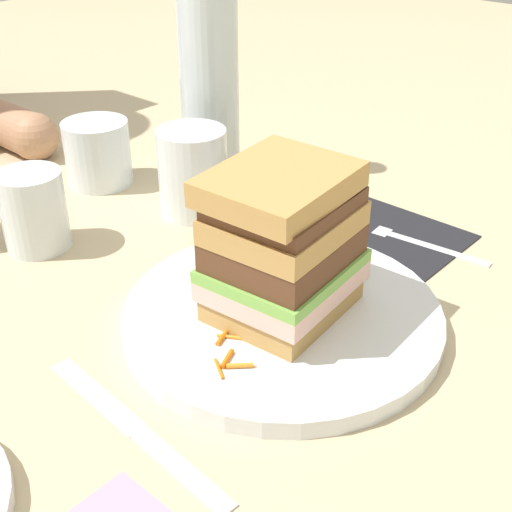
# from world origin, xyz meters

# --- Properties ---
(ground_plane) EXTENTS (3.00, 3.00, 0.00)m
(ground_plane) POSITION_xyz_m (0.00, 0.00, 0.00)
(ground_plane) COLOR #C6B289
(main_plate) EXTENTS (0.27, 0.27, 0.02)m
(main_plate) POSITION_xyz_m (-0.02, -0.02, 0.01)
(main_plate) COLOR white
(main_plate) RESTS_ON ground_plane
(sandwich) EXTENTS (0.13, 0.11, 0.13)m
(sandwich) POSITION_xyz_m (-0.02, -0.02, 0.08)
(sandwich) COLOR tan
(sandwich) RESTS_ON main_plate
(carrot_shred_0) EXTENTS (0.02, 0.03, 0.00)m
(carrot_shred_0) POSITION_xyz_m (-0.07, -0.01, 0.02)
(carrot_shred_0) COLOR orange
(carrot_shred_0) RESTS_ON main_plate
(carrot_shred_1) EXTENTS (0.01, 0.02, 0.00)m
(carrot_shred_1) POSITION_xyz_m (-0.11, -0.03, 0.02)
(carrot_shred_1) COLOR orange
(carrot_shred_1) RESTS_ON main_plate
(carrot_shred_2) EXTENTS (0.03, 0.01, 0.00)m
(carrot_shred_2) POSITION_xyz_m (-0.08, -0.01, 0.02)
(carrot_shred_2) COLOR orange
(carrot_shred_2) RESTS_ON main_plate
(carrot_shred_3) EXTENTS (0.02, 0.02, 0.00)m
(carrot_shred_3) POSITION_xyz_m (-0.10, -0.04, 0.02)
(carrot_shred_3) COLOR orange
(carrot_shred_3) RESTS_ON main_plate
(carrot_shred_4) EXTENTS (0.02, 0.01, 0.00)m
(carrot_shred_4) POSITION_xyz_m (-0.10, -0.03, 0.02)
(carrot_shred_4) COLOR orange
(carrot_shred_4) RESTS_ON main_plate
(carrot_shred_5) EXTENTS (0.01, 0.03, 0.00)m
(carrot_shred_5) POSITION_xyz_m (0.07, -0.03, 0.02)
(carrot_shred_5) COLOR orange
(carrot_shred_5) RESTS_ON main_plate
(carrot_shred_6) EXTENTS (0.00, 0.02, 0.00)m
(carrot_shred_6) POSITION_xyz_m (0.08, -0.01, 0.02)
(carrot_shred_6) COLOR orange
(carrot_shred_6) RESTS_ON main_plate
(carrot_shred_7) EXTENTS (0.02, 0.02, 0.00)m
(carrot_shred_7) POSITION_xyz_m (0.05, -0.03, 0.02)
(carrot_shred_7) COLOR orange
(carrot_shred_7) RESTS_ON main_plate
(carrot_shred_8) EXTENTS (0.01, 0.02, 0.00)m
(carrot_shred_8) POSITION_xyz_m (0.05, 0.01, 0.02)
(carrot_shred_8) COLOR orange
(carrot_shred_8) RESTS_ON main_plate
(carrot_shred_9) EXTENTS (0.02, 0.02, 0.00)m
(carrot_shred_9) POSITION_xyz_m (0.04, -0.02, 0.02)
(carrot_shred_9) COLOR orange
(carrot_shred_9) RESTS_ON main_plate
(carrot_shred_10) EXTENTS (0.03, 0.02, 0.00)m
(carrot_shred_10) POSITION_xyz_m (0.07, -0.01, 0.02)
(carrot_shred_10) COLOR orange
(carrot_shred_10) RESTS_ON main_plate
(carrot_shred_11) EXTENTS (0.01, 0.02, 0.00)m
(carrot_shred_11) POSITION_xyz_m (0.05, 0.00, 0.02)
(carrot_shred_11) COLOR orange
(carrot_shred_11) RESTS_ON main_plate
(carrot_shred_12) EXTENTS (0.01, 0.02, 0.00)m
(carrot_shred_12) POSITION_xyz_m (0.08, -0.01, 0.02)
(carrot_shred_12) COLOR orange
(carrot_shred_12) RESTS_ON main_plate
(carrot_shred_13) EXTENTS (0.02, 0.02, 0.00)m
(carrot_shred_13) POSITION_xyz_m (0.08, 0.00, 0.02)
(carrot_shred_13) COLOR orange
(carrot_shred_13) RESTS_ON main_plate
(napkin_dark) EXTENTS (0.12, 0.15, 0.00)m
(napkin_dark) POSITION_xyz_m (0.18, -0.00, 0.00)
(napkin_dark) COLOR black
(napkin_dark) RESTS_ON ground_plane
(fork) EXTENTS (0.03, 0.17, 0.00)m
(fork) POSITION_xyz_m (0.18, -0.02, 0.00)
(fork) COLOR silver
(fork) RESTS_ON napkin_dark
(knife) EXTENTS (0.03, 0.20, 0.00)m
(knife) POSITION_xyz_m (-0.18, -0.02, 0.00)
(knife) COLOR silver
(knife) RESTS_ON ground_plane
(juice_glass) EXTENTS (0.08, 0.08, 0.10)m
(juice_glass) POSITION_xyz_m (0.08, 0.19, 0.04)
(juice_glass) COLOR white
(juice_glass) RESTS_ON ground_plane
(water_bottle) EXTENTS (0.07, 0.07, 0.31)m
(water_bottle) POSITION_xyz_m (0.17, 0.25, 0.14)
(water_bottle) COLOR silver
(water_bottle) RESTS_ON ground_plane
(empty_tumbler_1) EXTENTS (0.08, 0.08, 0.08)m
(empty_tumbler_1) POSITION_xyz_m (0.06, 0.34, 0.04)
(empty_tumbler_1) COLOR silver
(empty_tumbler_1) RESTS_ON ground_plane
(empty_tumbler_2) EXTENTS (0.07, 0.07, 0.08)m
(empty_tumbler_2) POSITION_xyz_m (-0.08, 0.26, 0.04)
(empty_tumbler_2) COLOR silver
(empty_tumbler_2) RESTS_ON ground_plane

